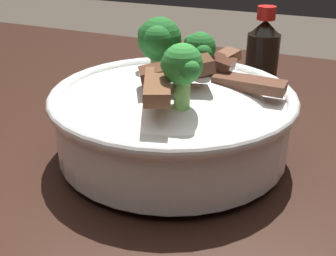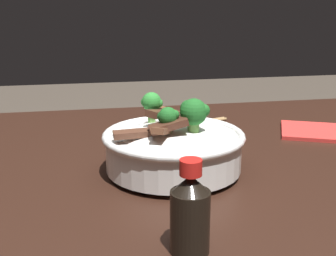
# 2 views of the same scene
# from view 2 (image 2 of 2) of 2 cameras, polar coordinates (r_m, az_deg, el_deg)

# --- Properties ---
(dining_table) EXTENTS (1.56, 0.91, 0.76)m
(dining_table) POSITION_cam_2_polar(r_m,az_deg,el_deg) (0.85, 4.27, -11.47)
(dining_table) COLOR black
(dining_table) RESTS_ON ground
(rice_bowl) EXTENTS (0.24, 0.24, 0.13)m
(rice_bowl) POSITION_cam_2_polar(r_m,az_deg,el_deg) (0.75, 0.70, -2.20)
(rice_bowl) COLOR white
(rice_bowl) RESTS_ON dining_table
(chopsticks_pair) EXTENTS (0.22, 0.09, 0.01)m
(chopsticks_pair) POSITION_cam_2_polar(r_m,az_deg,el_deg) (1.04, 2.18, 0.41)
(chopsticks_pair) COLOR #9E7A4C
(chopsticks_pair) RESTS_ON dining_table
(soy_sauce_bottle) EXTENTS (0.05, 0.05, 0.11)m
(soy_sauce_bottle) POSITION_cam_2_polar(r_m,az_deg,el_deg) (0.52, 2.80, -10.60)
(soy_sauce_bottle) COLOR black
(soy_sauce_bottle) RESTS_ON dining_table
(folded_napkin) EXTENTS (0.21, 0.19, 0.01)m
(folded_napkin) POSITION_cam_2_polar(r_m,az_deg,el_deg) (1.03, 18.76, -0.46)
(folded_napkin) COLOR red
(folded_napkin) RESTS_ON dining_table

